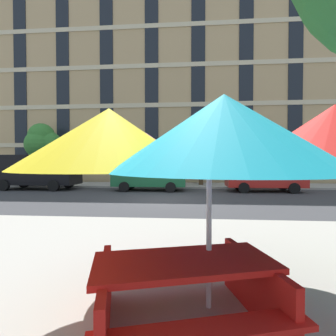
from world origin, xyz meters
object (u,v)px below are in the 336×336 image
Objects in this scene: sedan_green at (149,175)px; street_tree_middle at (202,153)px; sedan_red at (263,176)px; pickup_black at (34,173)px; picnic_table at (184,287)px; patio_umbrella at (209,145)px; street_tree_left at (43,142)px.

sedan_green is 4.73m from street_tree_middle.
sedan_green is 1.00× the size of sedan_red.
sedan_green is (7.40, -0.00, -0.08)m from pickup_black.
street_tree_middle reaches higher than picnic_table.
pickup_black is at bearing -164.68° from street_tree_middle.
street_tree_middle reaches higher than sedan_green.
patio_umbrella is (-4.13, -12.70, 0.99)m from sedan_red.
picnic_table is (-0.27, -0.31, -1.46)m from patio_umbrella.
sedan_red is 13.74m from picnic_table.
patio_umbrella is at bearing -51.42° from pickup_black.
sedan_green is at bearing 100.69° from picnic_table.
street_tree_left reaches higher than picnic_table.
sedan_green is 13.03m from patio_umbrella.
pickup_black is at bearing 180.00° from sedan_green.
street_tree_middle is at bearing 86.66° from picnic_table.
sedan_red is at bearing 0.00° from sedan_green.
pickup_black is 1.52× the size of street_tree_middle.
street_tree_left is 1.23× the size of patio_umbrella.
street_tree_middle reaches higher than patio_umbrella.
street_tree_left is 1.43× the size of street_tree_middle.
patio_umbrella is at bearing -54.37° from street_tree_left.
pickup_black is 1.16× the size of sedan_green.
patio_umbrella reaches higher than pickup_black.
street_tree_left reaches higher than patio_umbrella.
patio_umbrella reaches higher than sedan_red.
pickup_black is 1.07× the size of street_tree_left.
sedan_red is 4.80m from street_tree_middle.
sedan_red is (6.86, 0.00, 0.00)m from sedan_green.
sedan_red is 13.39m from patio_umbrella.
sedan_red is 0.92× the size of street_tree_left.
patio_umbrella is at bearing -77.88° from sedan_green.
street_tree_middle is at bearing 87.58° from patio_umbrella.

